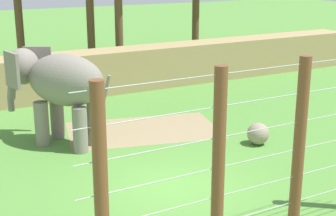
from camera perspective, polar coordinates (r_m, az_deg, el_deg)
ground_plane at (r=14.28m, az=0.72°, el=-9.00°), size 120.00×120.00×0.00m
dirt_patch at (r=18.99m, az=-2.82°, el=-2.52°), size 6.25×4.65×0.01m
embankment_wall at (r=23.82m, az=-12.81°, el=3.48°), size 36.00×1.80×2.04m
elephant at (r=17.41m, az=-12.45°, el=2.77°), size 3.33×3.90×3.26m
enrichment_ball at (r=17.67m, az=10.22°, el=-2.90°), size 0.77×0.77×0.77m
cable_fence at (r=10.90m, az=10.19°, el=-5.49°), size 8.01×0.27×4.18m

